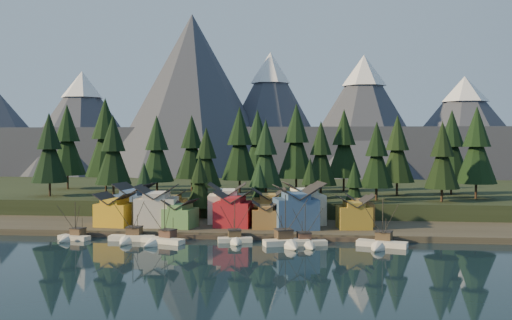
# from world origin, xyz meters

# --- Properties ---
(ground) EXTENTS (500.00, 500.00, 0.00)m
(ground) POSITION_xyz_m (0.00, 0.00, 0.00)
(ground) COLOR black
(ground) RESTS_ON ground
(shore_strip) EXTENTS (400.00, 50.00, 1.50)m
(shore_strip) POSITION_xyz_m (0.00, 40.00, 0.75)
(shore_strip) COLOR #342F25
(shore_strip) RESTS_ON ground
(hillside) EXTENTS (420.00, 100.00, 6.00)m
(hillside) POSITION_xyz_m (0.00, 90.00, 3.00)
(hillside) COLOR black
(hillside) RESTS_ON ground
(dock) EXTENTS (80.00, 4.00, 1.00)m
(dock) POSITION_xyz_m (0.00, 16.50, 0.50)
(dock) COLOR #463C32
(dock) RESTS_ON ground
(mountain_ridge) EXTENTS (560.00, 190.00, 90.00)m
(mountain_ridge) POSITION_xyz_m (-4.20, 213.59, 26.06)
(mountain_ridge) COLOR #454859
(mountain_ridge) RESTS_ON ground
(boat_0) EXTENTS (8.22, 8.72, 9.90)m
(boat_0) POSITION_xyz_m (-36.15, 9.92, 1.96)
(boat_0) COLOR beige
(boat_0) RESTS_ON ground
(boat_1) EXTENTS (10.77, 11.70, 11.36)m
(boat_1) POSITION_xyz_m (-22.12, 9.90, 2.05)
(boat_1) COLOR white
(boat_1) RESTS_ON ground
(boat_2) EXTENTS (10.80, 11.15, 10.88)m
(boat_2) POSITION_xyz_m (-14.37, 7.73, 1.95)
(boat_2) COLOR white
(boat_2) RESTS_ON ground
(boat_3) EXTENTS (8.46, 8.98, 10.23)m
(boat_3) POSITION_xyz_m (2.39, 10.87, 2.03)
(boat_3) COLOR silver
(boat_3) RESTS_ON ground
(boat_4) EXTENTS (10.88, 11.46, 12.57)m
(boat_4) POSITION_xyz_m (14.51, 7.98, 2.44)
(boat_4) COLOR silver
(boat_4) RESTS_ON ground
(boat_5) EXTENTS (10.01, 10.51, 10.07)m
(boat_5) POSITION_xyz_m (18.73, 8.56, 1.81)
(boat_5) COLOR beige
(boat_5) RESTS_ON ground
(boat_6) EXTENTS (11.65, 12.11, 11.85)m
(boat_6) POSITION_xyz_m (34.82, 8.57, 2.14)
(boat_6) COLOR silver
(boat_6) RESTS_ON ground
(house_front_0) EXTENTS (9.30, 8.89, 8.41)m
(house_front_0) POSITION_xyz_m (-30.48, 23.06, 5.92)
(house_front_0) COLOR gold
(house_front_0) RESTS_ON shore_strip
(house_front_1) EXTENTS (10.87, 10.51, 10.36)m
(house_front_1) POSITION_xyz_m (-19.82, 24.24, 6.94)
(house_front_1) COLOR beige
(house_front_1) RESTS_ON shore_strip
(house_front_2) EXTENTS (8.57, 8.62, 7.12)m
(house_front_2) POSITION_xyz_m (-13.17, 22.23, 5.24)
(house_front_2) COLOR #4B7F44
(house_front_2) RESTS_ON shore_strip
(house_front_3) EXTENTS (9.53, 9.14, 9.11)m
(house_front_3) POSITION_xyz_m (-0.12, 25.17, 6.29)
(house_front_3) COLOR maroon
(house_front_3) RESTS_ON shore_strip
(house_front_4) EXTENTS (7.42, 7.88, 6.77)m
(house_front_4) POSITION_xyz_m (8.09, 23.63, 5.06)
(house_front_4) COLOR olive
(house_front_4) RESTS_ON shore_strip
(house_front_5) EXTENTS (12.21, 11.56, 10.69)m
(house_front_5) POSITION_xyz_m (15.70, 23.38, 7.11)
(house_front_5) COLOR #34527D
(house_front_5) RESTS_ON shore_strip
(house_front_6) EXTENTS (9.00, 8.63, 8.01)m
(house_front_6) POSITION_xyz_m (30.05, 25.62, 5.71)
(house_front_6) COLOR olive
(house_front_6) RESTS_ON shore_strip
(house_back_0) EXTENTS (10.36, 10.03, 10.21)m
(house_back_0) POSITION_xyz_m (-28.44, 32.83, 6.86)
(house_back_0) COLOR #395688
(house_back_0) RESTS_ON shore_strip
(house_back_1) EXTENTS (7.68, 7.77, 8.20)m
(house_back_1) POSITION_xyz_m (-18.32, 33.83, 5.81)
(house_back_1) COLOR olive
(house_back_1) RESTS_ON shore_strip
(house_back_2) EXTENTS (10.84, 10.12, 10.50)m
(house_back_2) POSITION_xyz_m (-2.85, 32.23, 7.02)
(house_back_2) COLOR silver
(house_back_2) RESTS_ON shore_strip
(house_back_3) EXTENTS (9.82, 8.96, 9.08)m
(house_back_3) POSITION_xyz_m (8.16, 33.73, 6.27)
(house_back_3) COLOR #A7813B
(house_back_3) RESTS_ON shore_strip
(house_back_4) EXTENTS (12.11, 11.83, 10.92)m
(house_back_4) POSITION_xyz_m (17.46, 31.69, 7.23)
(house_back_4) COLOR silver
(house_back_4) RESTS_ON shore_strip
(house_back_5) EXTENTS (7.17, 7.26, 7.95)m
(house_back_5) POSITION_xyz_m (31.90, 31.08, 5.67)
(house_back_5) COLOR olive
(house_back_5) RESTS_ON shore_strip
(tree_hill_0) EXTENTS (11.17, 11.17, 26.03)m
(tree_hill_0) POSITION_xyz_m (-62.00, 52.00, 20.23)
(tree_hill_0) COLOR #332319
(tree_hill_0) RESTS_ON hillside
(tree_hill_1) EXTENTS (13.62, 13.62, 31.74)m
(tree_hill_1) POSITION_xyz_m (-50.00, 68.00, 23.35)
(tree_hill_1) COLOR #332319
(tree_hill_1) RESTS_ON hillside
(tree_hill_2) EXTENTS (10.80, 10.80, 25.16)m
(tree_hill_2) POSITION_xyz_m (-40.00, 48.00, 19.75)
(tree_hill_2) COLOR #332319
(tree_hill_2) RESTS_ON hillside
(tree_hill_3) EXTENTS (10.92, 10.92, 25.43)m
(tree_hill_3) POSITION_xyz_m (-30.00, 60.00, 19.90)
(tree_hill_3) COLOR #332319
(tree_hill_3) RESTS_ON hillside
(tree_hill_4) EXTENTS (11.23, 11.23, 26.16)m
(tree_hill_4) POSITION_xyz_m (-22.00, 75.00, 20.30)
(tree_hill_4) COLOR #332319
(tree_hill_4) RESTS_ON hillside
(tree_hill_5) EXTENTS (9.17, 9.17, 21.36)m
(tree_hill_5) POSITION_xyz_m (-12.00, 50.00, 17.67)
(tree_hill_5) COLOR #332319
(tree_hill_5) RESTS_ON hillside
(tree_hill_6) EXTENTS (12.14, 12.14, 28.28)m
(tree_hill_6) POSITION_xyz_m (-4.00, 65.00, 21.46)
(tree_hill_6) COLOR #332319
(tree_hill_6) RESTS_ON hillside
(tree_hill_7) EXTENTS (10.12, 10.12, 23.57)m
(tree_hill_7) POSITION_xyz_m (6.00, 48.00, 18.88)
(tree_hill_7) COLOR #332319
(tree_hill_7) RESTS_ON hillside
(tree_hill_8) EXTENTS (12.73, 12.73, 29.65)m
(tree_hill_8) POSITION_xyz_m (14.00, 72.00, 22.21)
(tree_hill_8) COLOR #332319
(tree_hill_8) RESTS_ON hillside
(tree_hill_9) EXTENTS (9.98, 9.98, 23.24)m
(tree_hill_9) POSITION_xyz_m (22.00, 55.00, 18.70)
(tree_hill_9) COLOR #332319
(tree_hill_9) RESTS_ON hillside
(tree_hill_10) EXTENTS (12.07, 12.07, 28.11)m
(tree_hill_10) POSITION_xyz_m (30.00, 80.00, 21.37)
(tree_hill_10) COLOR #332319
(tree_hill_10) RESTS_ON hillside
(tree_hill_11) EXTENTS (9.81, 9.81, 22.86)m
(tree_hill_11) POSITION_xyz_m (38.00, 50.00, 18.49)
(tree_hill_11) COLOR #332319
(tree_hill_11) RESTS_ON hillside
(tree_hill_12) EXTENTS (10.91, 10.91, 25.42)m
(tree_hill_12) POSITION_xyz_m (46.00, 66.00, 19.90)
(tree_hill_12) COLOR #332319
(tree_hill_12) RESTS_ON hillside
(tree_hill_13) EXTENTS (9.81, 9.81, 22.84)m
(tree_hill_13) POSITION_xyz_m (56.00, 48.00, 18.48)
(tree_hill_13) COLOR #332319
(tree_hill_13) RESTS_ON hillside
(tree_hill_14) EXTENTS (11.72, 11.72, 27.30)m
(tree_hill_14) POSITION_xyz_m (64.00, 72.00, 20.93)
(tree_hill_14) COLOR #332319
(tree_hill_14) RESTS_ON hillside
(tree_hill_15) EXTENTS (12.11, 12.11, 28.20)m
(tree_hill_15) POSITION_xyz_m (0.00, 82.00, 21.42)
(tree_hill_15) COLOR #332319
(tree_hill_15) RESTS_ON hillside
(tree_hill_16) EXTENTS (13.00, 13.00, 30.28)m
(tree_hill_16) POSITION_xyz_m (-68.00, 78.00, 22.55)
(tree_hill_16) COLOR #332319
(tree_hill_16) RESTS_ON hillside
(tree_hill_17) EXTENTS (11.86, 11.86, 27.63)m
(tree_hill_17) POSITION_xyz_m (68.00, 58.00, 21.11)
(tree_hill_17) COLOR #332319
(tree_hill_17) RESTS_ON hillside
(tree_shore_0) EXTENTS (6.70, 6.70, 15.60)m
(tree_shore_0) POSITION_xyz_m (-28.00, 40.00, 10.02)
(tree_shore_0) COLOR #332319
(tree_shore_0) RESTS_ON shore_strip
(tree_shore_1) EXTENTS (7.62, 7.62, 17.74)m
(tree_shore_1) POSITION_xyz_m (-12.00, 40.00, 11.19)
(tree_shore_1) COLOR #332319
(tree_shore_1) RESTS_ON shore_strip
(tree_shore_2) EXTENTS (6.67, 6.67, 15.53)m
(tree_shore_2) POSITION_xyz_m (5.00, 40.00, 9.98)
(tree_shore_2) COLOR #332319
(tree_shore_2) RESTS_ON shore_strip
(tree_shore_3) EXTENTS (7.36, 7.36, 17.14)m
(tree_shore_3) POSITION_xyz_m (19.00, 40.00, 10.86)
(tree_shore_3) COLOR #332319
(tree_shore_3) RESTS_ON shore_strip
(tree_shore_4) EXTENTS (6.92, 6.92, 16.11)m
(tree_shore_4) POSITION_xyz_m (31.00, 40.00, 10.30)
(tree_shore_4) COLOR #332319
(tree_shore_4) RESTS_ON shore_strip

